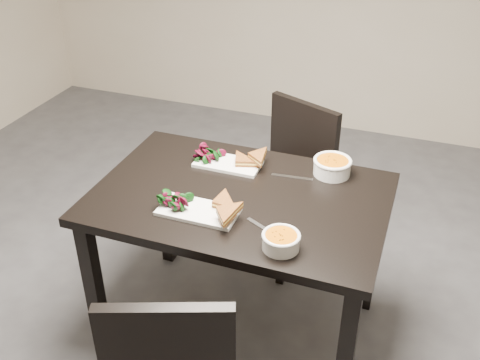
{
  "coord_description": "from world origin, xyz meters",
  "views": [
    {
      "loc": [
        0.68,
        -1.59,
        2.0
      ],
      "look_at": [
        0.03,
        0.2,
        0.82
      ],
      "focal_mm": 41.71,
      "sensor_mm": 36.0,
      "label": 1
    }
  ],
  "objects": [
    {
      "name": "sandwich_near",
      "position": [
        -0.02,
        0.04,
        0.79
      ],
      "size": [
        0.17,
        0.14,
        0.05
      ],
      "primitive_type": null,
      "rotation": [
        0.0,
        0.0,
        -0.14
      ],
      "color": "#9C5220",
      "rests_on": "plate_near"
    },
    {
      "name": "cutlery_far",
      "position": [
        0.19,
        0.41,
        0.75
      ],
      "size": [
        0.18,
        0.03,
        0.0
      ],
      "primitive_type": "cube",
      "rotation": [
        0.0,
        0.0,
        0.09
      ],
      "color": "silver",
      "rests_on": "table"
    },
    {
      "name": "plate_near",
      "position": [
        -0.08,
        0.03,
        0.76
      ],
      "size": [
        0.31,
        0.16,
        0.02
      ],
      "primitive_type": "cube",
      "color": "white",
      "rests_on": "table"
    },
    {
      "name": "chair_far",
      "position": [
        0.06,
        0.87,
        0.48
      ],
      "size": [
        0.55,
        0.55,
        0.85
      ],
      "rotation": [
        0.0,
        0.0,
        -0.41
      ],
      "color": "black",
      "rests_on": "ground"
    },
    {
      "name": "ground",
      "position": [
        0.0,
        0.0,
        0.0
      ],
      "size": [
        5.0,
        5.0,
        0.0
      ],
      "primitive_type": "plane",
      "color": "#47474C",
      "rests_on": "ground"
    },
    {
      "name": "soup_bowl_far",
      "position": [
        0.35,
        0.49,
        0.79
      ],
      "size": [
        0.17,
        0.17,
        0.07
      ],
      "color": "white",
      "rests_on": "table"
    },
    {
      "name": "plate_far",
      "position": [
        -0.11,
        0.41,
        0.76
      ],
      "size": [
        0.29,
        0.15,
        0.01
      ],
      "primitive_type": "cube",
      "color": "white",
      "rests_on": "table"
    },
    {
      "name": "salad_far",
      "position": [
        -0.21,
        0.41,
        0.78
      ],
      "size": [
        0.09,
        0.08,
        0.04
      ],
      "primitive_type": null,
      "color": "black",
      "rests_on": "plate_far"
    },
    {
      "name": "cutlery_near",
      "position": [
        0.2,
        0.01,
        0.75
      ],
      "size": [
        0.17,
        0.1,
        0.0
      ],
      "primitive_type": "cube",
      "rotation": [
        0.0,
        0.0,
        -0.47
      ],
      "color": "silver",
      "rests_on": "table"
    },
    {
      "name": "table",
      "position": [
        0.03,
        0.2,
        0.65
      ],
      "size": [
        1.2,
        0.8,
        0.75
      ],
      "color": "black",
      "rests_on": "ground"
    },
    {
      "name": "sandwich_far",
      "position": [
        -0.04,
        0.4,
        0.79
      ],
      "size": [
        0.17,
        0.15,
        0.05
      ],
      "primitive_type": null,
      "rotation": [
        0.0,
        0.0,
        0.3
      ],
      "color": "#9C5220",
      "rests_on": "plate_far"
    },
    {
      "name": "salad_near",
      "position": [
        -0.18,
        0.03,
        0.79
      ],
      "size": [
        0.1,
        0.09,
        0.04
      ],
      "primitive_type": null,
      "color": "black",
      "rests_on": "plate_near"
    },
    {
      "name": "soup_bowl_near",
      "position": [
        0.28,
        -0.07,
        0.79
      ],
      "size": [
        0.14,
        0.14,
        0.06
      ],
      "color": "white",
      "rests_on": "table"
    }
  ]
}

